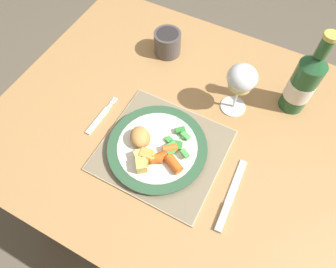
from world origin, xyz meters
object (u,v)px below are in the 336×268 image
(fork, at_px, (100,118))
(wine_glass, at_px, (242,80))
(dinner_plate, at_px, (157,148))
(drinking_cup, at_px, (167,42))
(bottle, at_px, (303,83))
(dining_table, at_px, (193,147))
(table_knife, at_px, (229,201))

(fork, relative_size, wine_glass, 0.87)
(dinner_plate, height_order, drinking_cup, drinking_cup)
(dinner_plate, height_order, bottle, bottle)
(dining_table, xyz_separation_m, bottle, (0.20, 0.20, 0.20))
(dinner_plate, height_order, wine_glass, wine_glass)
(fork, height_order, drinking_cup, drinking_cup)
(table_knife, xyz_separation_m, drinking_cup, (-0.36, 0.37, 0.04))
(table_knife, distance_m, bottle, 0.36)
(table_knife, bearing_deg, fork, 172.38)
(table_knife, height_order, wine_glass, wine_glass)
(fork, height_order, bottle, bottle)
(wine_glass, bearing_deg, drinking_cup, 158.39)
(dinner_plate, distance_m, drinking_cup, 0.36)
(table_knife, bearing_deg, dining_table, 136.27)
(dinner_plate, xyz_separation_m, bottle, (0.26, 0.31, 0.08))
(fork, height_order, table_knife, table_knife)
(dinner_plate, xyz_separation_m, table_knife, (0.21, -0.04, -0.01))
(wine_glass, bearing_deg, dinner_plate, -118.80)
(dining_table, relative_size, dinner_plate, 4.32)
(table_knife, bearing_deg, bottle, 81.72)
(drinking_cup, bearing_deg, dinner_plate, -66.43)
(wine_glass, height_order, drinking_cup, wine_glass)
(fork, bearing_deg, wine_glass, 33.61)
(dinner_plate, bearing_deg, table_knife, -10.29)
(dining_table, relative_size, table_knife, 5.69)
(fork, bearing_deg, bottle, 32.63)
(bottle, bearing_deg, wine_glass, -149.60)
(dinner_plate, distance_m, table_knife, 0.22)
(wine_glass, height_order, bottle, bottle)
(dinner_plate, relative_size, wine_glass, 1.62)
(fork, xyz_separation_m, wine_glass, (0.31, 0.21, 0.11))
(drinking_cup, bearing_deg, bottle, -3.00)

